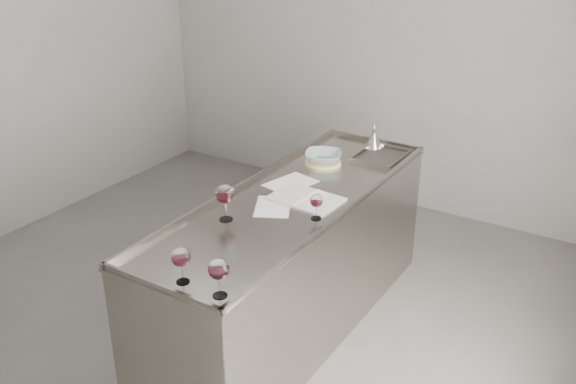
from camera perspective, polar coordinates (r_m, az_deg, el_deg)
The scene contains 12 objects.
room_shell at distance 3.81m, azimuth -8.47°, elevation 5.78°, with size 4.54×5.04×2.84m.
counter at distance 4.15m, azimuth 0.36°, elevation -6.45°, with size 0.77×2.42×0.97m.
wine_glass_left at distance 3.62m, azimuth -5.63°, elevation -0.27°, with size 0.11×0.11×0.22m.
wine_glass_middle at distance 3.07m, azimuth -9.48°, elevation -5.81°, with size 0.09×0.09×0.19m.
wine_glass_right at distance 2.94m, azimuth -6.18°, elevation -6.91°, with size 0.10×0.10×0.20m.
wine_glass_small at distance 3.64m, azimuth 2.54°, elevation -0.86°, with size 0.08×0.08×0.15m.
notebook at distance 3.91m, azimuth 1.58°, elevation -0.60°, with size 0.44×0.32×0.02m.
loose_paper_top at distance 3.82m, azimuth -1.35°, elevation -1.30°, with size 0.20×0.29×0.00m, color white.
loose_paper_under at distance 4.13m, azimuth 0.21°, elevation 0.78°, with size 0.22×0.32×0.00m, color white.
trivet at distance 4.46m, azimuth 3.14°, elevation 2.68°, with size 0.25×0.25×0.02m, color beige.
ceramic_bowl at distance 4.44m, azimuth 3.15°, elevation 3.17°, with size 0.25×0.25×0.06m, color #91A4A8.
wine_funnel at distance 4.77m, azimuth 7.62°, elevation 4.60°, with size 0.13×0.13×0.19m.
Camera 1 is at (2.36, -2.73, 2.60)m, focal length 40.00 mm.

